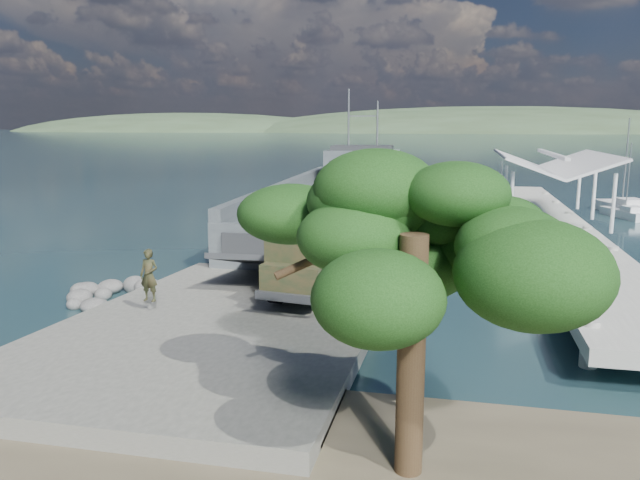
{
  "coord_description": "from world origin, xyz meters",
  "views": [
    {
      "loc": [
        7.52,
        -20.4,
        6.93
      ],
      "look_at": [
        1.65,
        6.0,
        1.9
      ],
      "focal_mm": 35.0,
      "sensor_mm": 36.0,
      "label": 1
    }
  ],
  "objects_px": {
    "soldier": "(150,286)",
    "sailboat_near": "(626,214)",
    "landing_craft": "(346,212)",
    "sailboat_far": "(623,209)",
    "military_truck": "(330,244)",
    "pier": "(550,215)",
    "overhang_tree": "(392,238)"
  },
  "relations": [
    {
      "from": "sailboat_near",
      "to": "sailboat_far",
      "type": "height_order",
      "value": "sailboat_far"
    },
    {
      "from": "pier",
      "to": "military_truck",
      "type": "distance_m",
      "value": 18.61
    },
    {
      "from": "soldier",
      "to": "sailboat_near",
      "type": "distance_m",
      "value": 38.61
    },
    {
      "from": "landing_craft",
      "to": "sailboat_near",
      "type": "distance_m",
      "value": 21.5
    },
    {
      "from": "soldier",
      "to": "pier",
      "type": "bearing_deg",
      "value": 56.05
    },
    {
      "from": "soldier",
      "to": "sailboat_far",
      "type": "xyz_separation_m",
      "value": [
        23.04,
        33.56,
        -1.01
      ]
    },
    {
      "from": "military_truck",
      "to": "overhang_tree",
      "type": "xyz_separation_m",
      "value": [
        3.68,
        -12.27,
        2.57
      ]
    },
    {
      "from": "pier",
      "to": "soldier",
      "type": "relative_size",
      "value": 24.07
    },
    {
      "from": "overhang_tree",
      "to": "sailboat_near",
      "type": "bearing_deg",
      "value": 70.72
    },
    {
      "from": "sailboat_far",
      "to": "military_truck",
      "type": "bearing_deg",
      "value": -134.7
    },
    {
      "from": "overhang_tree",
      "to": "soldier",
      "type": "bearing_deg",
      "value": 139.86
    },
    {
      "from": "sailboat_near",
      "to": "overhang_tree",
      "type": "distance_m",
      "value": 41.45
    },
    {
      "from": "pier",
      "to": "sailboat_near",
      "type": "height_order",
      "value": "sailboat_near"
    },
    {
      "from": "landing_craft",
      "to": "pier",
      "type": "bearing_deg",
      "value": -16.96
    },
    {
      "from": "military_truck",
      "to": "pier",
      "type": "bearing_deg",
      "value": 64.72
    },
    {
      "from": "landing_craft",
      "to": "sailboat_near",
      "type": "height_order",
      "value": "landing_craft"
    },
    {
      "from": "landing_craft",
      "to": "overhang_tree",
      "type": "relative_size",
      "value": 5.44
    },
    {
      "from": "pier",
      "to": "sailboat_near",
      "type": "bearing_deg",
      "value": 58.03
    },
    {
      "from": "landing_craft",
      "to": "overhang_tree",
      "type": "distance_m",
      "value": 32.0
    },
    {
      "from": "soldier",
      "to": "sailboat_near",
      "type": "height_order",
      "value": "sailboat_near"
    },
    {
      "from": "sailboat_near",
      "to": "overhang_tree",
      "type": "bearing_deg",
      "value": -128.49
    },
    {
      "from": "military_truck",
      "to": "landing_craft",
      "type": "bearing_deg",
      "value": 106.75
    },
    {
      "from": "pier",
      "to": "overhang_tree",
      "type": "xyz_separation_m",
      "value": [
        -6.65,
        -27.74,
        3.25
      ]
    },
    {
      "from": "pier",
      "to": "sailboat_near",
      "type": "xyz_separation_m",
      "value": [
        6.96,
        11.15,
        -1.29
      ]
    },
    {
      "from": "landing_craft",
      "to": "sailboat_far",
      "type": "relative_size",
      "value": 4.74
    },
    {
      "from": "pier",
      "to": "soldier",
      "type": "height_order",
      "value": "pier"
    },
    {
      "from": "military_truck",
      "to": "sailboat_far",
      "type": "bearing_deg",
      "value": 67.21
    },
    {
      "from": "landing_craft",
      "to": "sailboat_near",
      "type": "bearing_deg",
      "value": 18.7
    },
    {
      "from": "overhang_tree",
      "to": "landing_craft",
      "type": "bearing_deg",
      "value": 101.67
    },
    {
      "from": "pier",
      "to": "sailboat_far",
      "type": "bearing_deg",
      "value": 61.78
    },
    {
      "from": "sailboat_far",
      "to": "landing_craft",
      "type": "bearing_deg",
      "value": -166.88
    },
    {
      "from": "pier",
      "to": "soldier",
      "type": "distance_m",
      "value": 25.51
    }
  ]
}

